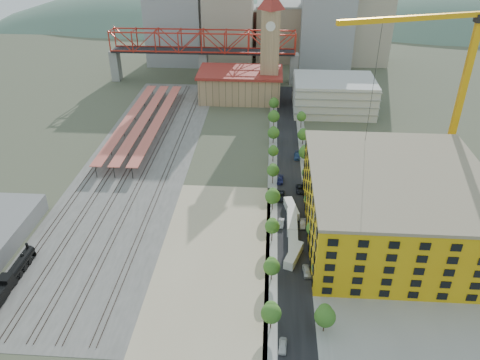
# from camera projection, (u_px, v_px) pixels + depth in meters

# --- Properties ---
(ground) EXTENTS (400.00, 400.00, 0.00)m
(ground) POSITION_uv_depth(u_px,v_px,m) (239.00, 190.00, 146.14)
(ground) COLOR #474C38
(ground) RESTS_ON ground
(ballast_strip) EXTENTS (36.00, 165.00, 0.06)m
(ballast_strip) POSITION_uv_depth(u_px,v_px,m) (140.00, 161.00, 163.33)
(ballast_strip) COLOR #605E59
(ballast_strip) RESTS_ON ground
(dirt_lot) EXTENTS (28.00, 67.00, 0.06)m
(dirt_lot) POSITION_uv_depth(u_px,v_px,m) (215.00, 254.00, 119.18)
(dirt_lot) COLOR tan
(dirt_lot) RESTS_ON ground
(street_asphalt) EXTENTS (12.00, 170.00, 0.06)m
(street_asphalt) POSITION_uv_depth(u_px,v_px,m) (289.00, 169.00, 158.13)
(street_asphalt) COLOR black
(street_asphalt) RESTS_ON ground
(sidewalk_west) EXTENTS (3.00, 170.00, 0.04)m
(sidewalk_west) POSITION_uv_depth(u_px,v_px,m) (273.00, 169.00, 158.46)
(sidewalk_west) COLOR gray
(sidewalk_west) RESTS_ON ground
(sidewalk_east) EXTENTS (3.00, 170.00, 0.04)m
(sidewalk_east) POSITION_uv_depth(u_px,v_px,m) (305.00, 170.00, 157.82)
(sidewalk_east) COLOR gray
(sidewalk_east) RESTS_ON ground
(construction_pad) EXTENTS (50.00, 90.00, 0.06)m
(construction_pad) POSITION_uv_depth(u_px,v_px,m) (400.00, 235.00, 126.24)
(construction_pad) COLOR gray
(construction_pad) RESTS_ON ground
(rail_tracks) EXTENTS (26.56, 160.00, 0.18)m
(rail_tracks) POSITION_uv_depth(u_px,v_px,m) (135.00, 160.00, 163.37)
(rail_tracks) COLOR #382B23
(rail_tracks) RESTS_ON ground
(platform_canopies) EXTENTS (16.00, 80.00, 4.12)m
(platform_canopies) POSITION_uv_depth(u_px,v_px,m) (144.00, 119.00, 185.36)
(platform_canopies) COLOR #D36051
(platform_canopies) RESTS_ON ground
(station_hall) EXTENTS (38.00, 24.00, 13.10)m
(station_hall) POSITION_uv_depth(u_px,v_px,m) (240.00, 85.00, 213.83)
(station_hall) COLOR tan
(station_hall) RESTS_ON ground
(clock_tower) EXTENTS (12.00, 12.00, 52.00)m
(clock_tower) POSITION_uv_depth(u_px,v_px,m) (270.00, 37.00, 200.29)
(clock_tower) COLOR tan
(clock_tower) RESTS_ON ground
(parking_garage) EXTENTS (34.00, 26.00, 14.00)m
(parking_garage) POSITION_uv_depth(u_px,v_px,m) (334.00, 95.00, 200.92)
(parking_garage) COLOR silver
(parking_garage) RESTS_ON ground
(truss_bridge) EXTENTS (94.00, 9.60, 25.60)m
(truss_bridge) POSITION_uv_depth(u_px,v_px,m) (203.00, 44.00, 228.72)
(truss_bridge) COLOR gray
(truss_bridge) RESTS_ON ground
(construction_building) EXTENTS (44.60, 50.60, 18.80)m
(construction_building) POSITION_uv_depth(u_px,v_px,m) (394.00, 205.00, 121.71)
(construction_building) COLOR gold
(construction_building) RESTS_ON ground
(street_trees) EXTENTS (15.40, 124.40, 8.00)m
(street_trees) POSITION_uv_depth(u_px,v_px,m) (290.00, 184.00, 149.52)
(street_trees) COLOR #2B631D
(street_trees) RESTS_ON ground
(skyline) EXTENTS (133.00, 46.00, 60.00)m
(skyline) POSITION_uv_depth(u_px,v_px,m) (270.00, 21.00, 257.04)
(skyline) COLOR #9EA0A3
(skyline) RESTS_ON ground
(distant_hills) EXTENTS (647.00, 264.00, 227.00)m
(distant_hills) POSITION_uv_depth(u_px,v_px,m) (311.00, 115.00, 407.77)
(distant_hills) COLOR #4C6B59
(distant_hills) RESTS_ON ground
(locomotive) EXTENTS (2.72, 21.00, 5.25)m
(locomotive) POSITION_uv_depth(u_px,v_px,m) (13.00, 274.00, 109.66)
(locomotive) COLOR black
(locomotive) RESTS_ON ground
(tower_crane) EXTENTS (54.45, 21.28, 61.01)m
(tower_crane) POSITION_uv_depth(u_px,v_px,m) (457.00, 69.00, 130.39)
(tower_crane) COLOR #FBAC10
(tower_crane) RESTS_ON ground
(site_trailer_a) EXTENTS (5.31, 9.51, 2.53)m
(site_trailer_a) POSITION_uv_depth(u_px,v_px,m) (294.00, 255.00, 116.84)
(site_trailer_a) COLOR silver
(site_trailer_a) RESTS_ON ground
(site_trailer_b) EXTENTS (2.62, 9.30, 2.53)m
(site_trailer_b) POSITION_uv_depth(u_px,v_px,m) (293.00, 244.00, 120.89)
(site_trailer_b) COLOR silver
(site_trailer_b) RESTS_ON ground
(site_trailer_c) EXTENTS (2.79, 10.17, 2.77)m
(site_trailer_c) POSITION_uv_depth(u_px,v_px,m) (292.00, 222.00, 128.84)
(site_trailer_c) COLOR silver
(site_trailer_c) RESTS_ON ground
(site_trailer_d) EXTENTS (4.40, 9.64, 2.55)m
(site_trailer_d) POSITION_uv_depth(u_px,v_px,m) (291.00, 209.00, 134.90)
(site_trailer_d) COLOR silver
(site_trailer_d) RESTS_ON ground
(car_0) EXTENTS (1.94, 4.17, 1.38)m
(car_0) POSITION_uv_depth(u_px,v_px,m) (283.00, 346.00, 93.27)
(car_0) COLOR silver
(car_0) RESTS_ON ground
(car_1) EXTENTS (1.82, 4.40, 1.42)m
(car_1) POSITION_uv_depth(u_px,v_px,m) (281.00, 223.00, 129.64)
(car_1) COLOR #929397
(car_1) RESTS_ON ground
(car_2) EXTENTS (2.87, 5.78, 1.57)m
(car_2) POSITION_uv_depth(u_px,v_px,m) (281.00, 196.00, 141.82)
(car_2) COLOR black
(car_2) RESTS_ON ground
(car_3) EXTENTS (2.36, 4.98, 1.40)m
(car_3) POSITION_uv_depth(u_px,v_px,m) (280.00, 180.00, 150.29)
(car_3) COLOR navy
(car_3) RESTS_ON ground
(car_4) EXTENTS (2.22, 4.65, 1.54)m
(car_4) POSITION_uv_depth(u_px,v_px,m) (307.00, 271.00, 112.40)
(car_4) COLOR silver
(car_4) RESTS_ON ground
(car_5) EXTENTS (1.85, 4.58, 1.48)m
(car_5) POSITION_uv_depth(u_px,v_px,m) (303.00, 224.00, 129.42)
(car_5) COLOR #A9A9AE
(car_5) RESTS_ON ground
(car_6) EXTENTS (2.44, 5.24, 1.45)m
(car_6) POSITION_uv_depth(u_px,v_px,m) (300.00, 189.00, 145.39)
(car_6) COLOR black
(car_6) RESTS_ON ground
(car_7) EXTENTS (2.44, 5.38, 1.53)m
(car_7) POSITION_uv_depth(u_px,v_px,m) (297.00, 156.00, 164.88)
(car_7) COLOR navy
(car_7) RESTS_ON ground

